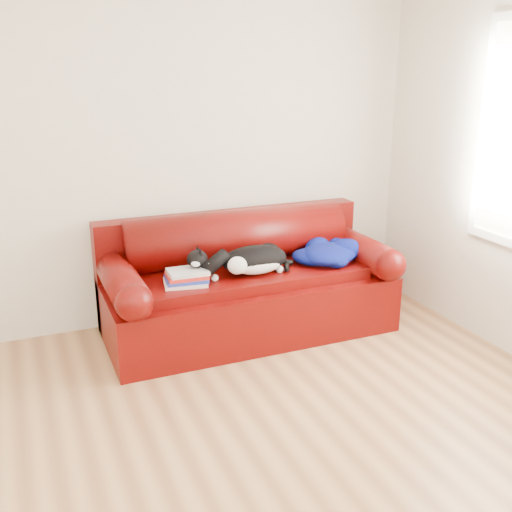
{
  "coord_description": "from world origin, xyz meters",
  "views": [
    {
      "loc": [
        -0.85,
        -2.35,
        1.93
      ],
      "look_at": [
        0.71,
        1.35,
        0.64
      ],
      "focal_mm": 42.0,
      "sensor_mm": 36.0,
      "label": 1
    }
  ],
  "objects_px": {
    "cat": "(255,260)",
    "blanket": "(328,252)",
    "sofa_base": "(249,302)",
    "book_stack": "(186,277)"
  },
  "relations": [
    {
      "from": "cat",
      "to": "blanket",
      "type": "distance_m",
      "value": 0.62
    },
    {
      "from": "cat",
      "to": "sofa_base",
      "type": "bearing_deg",
      "value": 69.57
    },
    {
      "from": "blanket",
      "to": "cat",
      "type": "bearing_deg",
      "value": -176.61
    },
    {
      "from": "book_stack",
      "to": "blanket",
      "type": "height_order",
      "value": "blanket"
    },
    {
      "from": "sofa_base",
      "to": "cat",
      "type": "height_order",
      "value": "cat"
    },
    {
      "from": "book_stack",
      "to": "cat",
      "type": "relative_size",
      "value": 0.45
    },
    {
      "from": "sofa_base",
      "to": "blanket",
      "type": "distance_m",
      "value": 0.71
    },
    {
      "from": "sofa_base",
      "to": "blanket",
      "type": "relative_size",
      "value": 3.26
    },
    {
      "from": "sofa_base",
      "to": "book_stack",
      "type": "xyz_separation_m",
      "value": [
        -0.51,
        -0.14,
        0.31
      ]
    },
    {
      "from": "book_stack",
      "to": "cat",
      "type": "xyz_separation_m",
      "value": [
        0.51,
        0.02,
        0.05
      ]
    }
  ]
}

